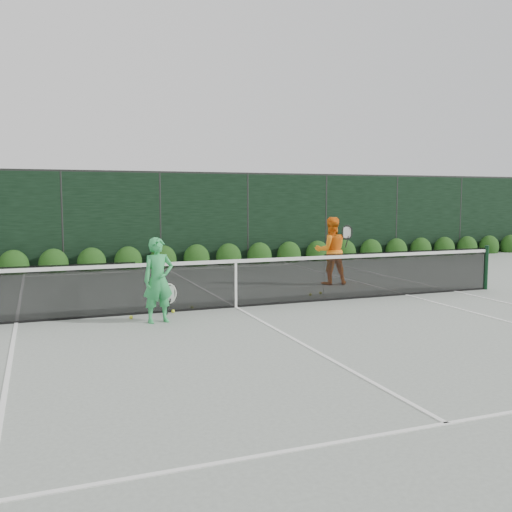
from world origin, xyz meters
name	(u,v)px	position (x,y,z in m)	size (l,w,h in m)	color
ground	(236,307)	(0.00, 0.00, 0.00)	(80.00, 80.00, 0.00)	gray
tennis_net	(235,282)	(-0.02, 0.00, 0.53)	(12.90, 0.10, 1.07)	#10321B
player_woman	(158,280)	(-1.73, -0.80, 0.76)	(0.65, 0.44, 1.52)	green
player_man	(331,251)	(3.29, 2.07, 0.86)	(0.97, 0.79, 1.72)	orange
court_lines	(236,307)	(0.00, 0.00, 0.01)	(11.03, 23.83, 0.01)	white
windscreen_fence	(292,243)	(0.00, -2.71, 1.51)	(32.00, 21.07, 3.06)	black
hedge_row	(163,260)	(0.00, 7.15, 0.23)	(31.66, 0.65, 0.94)	#15370F
tennis_balls	(222,305)	(-0.25, 0.15, 0.03)	(4.55, 1.21, 0.07)	yellow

